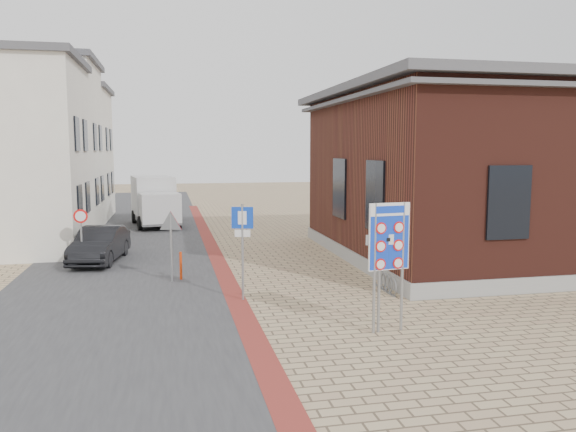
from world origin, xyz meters
name	(u,v)px	position (x,y,z in m)	size (l,w,h in m)	color
ground	(321,316)	(0.00, 0.00, 0.00)	(120.00, 120.00, 0.00)	tan
road_strip	(136,237)	(-5.50, 15.00, 0.01)	(7.00, 60.00, 0.02)	#38383A
curb_strip	(214,252)	(-2.00, 10.00, 0.01)	(0.60, 40.00, 0.02)	maroon
brick_building	(488,171)	(8.99, 7.00, 3.49)	(13.00, 13.00, 6.80)	gray
townhouse_mid	(28,146)	(-10.99, 18.00, 4.57)	(7.40, 6.40, 9.10)	silver
townhouse_far	(51,153)	(-10.99, 24.00, 4.17)	(7.40, 6.40, 8.30)	silver
bike_rack	(385,282)	(2.65, 2.20, 0.26)	(0.08, 1.80, 0.60)	slate
sedan	(100,245)	(-6.50, 8.76, 0.69)	(1.45, 4.16, 1.37)	black
box_truck	(155,201)	(-4.62, 19.13, 1.45)	(2.92, 5.62, 2.80)	slate
border_sign	(389,239)	(1.23, -1.50, 2.26)	(1.06, 0.19, 3.12)	gray
essen_sign	(379,264)	(1.00, -1.50, 1.67)	(0.68, 0.07, 2.52)	gray
parking_sign	(243,234)	(-1.80, 2.00, 1.95)	(0.61, 0.21, 2.82)	gray
yield_sign	(171,229)	(-3.80, 4.73, 1.76)	(0.82, 0.25, 2.32)	gray
speed_sign	(81,229)	(-7.04, 7.87, 1.44)	(0.51, 0.07, 2.17)	gray
bollard	(181,266)	(-3.50, 5.00, 0.48)	(0.09, 0.09, 0.96)	red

